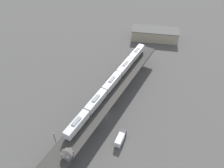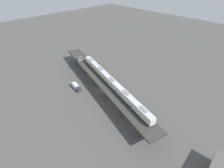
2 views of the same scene
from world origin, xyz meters
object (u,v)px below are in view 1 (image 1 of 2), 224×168
Objects in this scene: street_car_green at (77,125)px; signal_hut at (67,154)px; street_lamp at (54,137)px; delivery_truck at (121,138)px; warehouse_building at (155,34)px; subway_train at (112,82)px; street_car_white at (58,157)px.

signal_hut is at bearing -74.99° from street_car_green.
delivery_truck is at bearing 17.47° from street_lamp.
signal_hut is 94.50m from warehouse_building.
subway_train is at bearing -102.51° from warehouse_building.
warehouse_building is at bearing 72.16° from street_lamp.
subway_train is at bearing 81.29° from signal_hut.
signal_hut reaches higher than street_lamp.
subway_train reaches higher than delivery_truck.
subway_train is 23.83m from delivery_truck.
warehouse_building is at bearing 87.02° from delivery_truck.
delivery_truck is at bearing 46.81° from signal_hut.
street_lamp reaches higher than warehouse_building.
warehouse_building reaches higher than street_car_white.
street_car_white is 0.15× the size of warehouse_building.
signal_hut is 13.24m from street_lamp.
signal_hut is (-5.43, -35.42, -0.74)m from subway_train.
delivery_truck is 1.07× the size of street_lamp.
street_car_white is 7.07m from street_lamp.
street_car_green is 0.67× the size of street_lamp.
street_car_white is (-11.29, -33.12, -9.53)m from subway_train.
street_lamp reaches higher than street_car_green.
street_car_green is at bearing 105.01° from signal_hut.
street_lamp is at bearing -162.53° from delivery_truck.
subway_train is 13.65× the size of street_car_white.
signal_hut is at bearing -98.71° from subway_train.
subway_train reaches higher than street_car_white.
delivery_truck is (14.07, 14.99, -7.97)m from signal_hut.
subway_train reaches higher than signal_hut.
warehouse_building is (4.03, 77.55, 1.65)m from delivery_truck.
street_lamp is at bearing -116.13° from street_car_green.
street_lamp reaches higher than street_car_white.
signal_hut is 0.84× the size of street_car_green.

